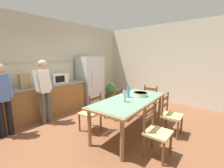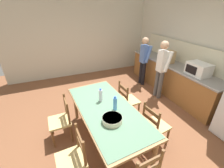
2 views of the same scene
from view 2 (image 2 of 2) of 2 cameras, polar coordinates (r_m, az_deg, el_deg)
The scene contains 17 objects.
ground_plane at distance 3.53m, azimuth 0.75°, elevation -15.58°, with size 8.32×8.32×0.00m, color brown.
wall_back at distance 4.48m, azimuth 34.64°, elevation 10.40°, with size 6.52×0.12×2.90m, color beige.
wall_left at distance 5.79m, azimuth -12.54°, elevation 17.42°, with size 0.12×5.20×2.90m, color beige.
kitchen_counter at distance 4.96m, azimuth 21.18°, elevation 2.38°, with size 3.27×0.66×0.91m.
counter_splashback at distance 4.93m, azimuth 25.40°, elevation 10.82°, with size 3.23×0.03×0.60m, color beige.
microwave at distance 4.20m, azimuth 30.09°, elevation 4.96°, with size 0.50×0.39×0.30m.
paper_bag at distance 4.79m, azimuth 21.39°, elevation 9.64°, with size 0.24×0.16×0.36m, color tan.
dining_table at distance 2.77m, azimuth -2.05°, elevation -10.47°, with size 2.13×1.09×0.79m.
bottle_near_centre at distance 2.84m, azimuth -4.33°, elevation -4.36°, with size 0.07×0.07×0.27m.
bottle_off_centre at distance 2.61m, azimuth 1.17°, elevation -7.49°, with size 0.07×0.07×0.27m.
serving_bowl at distance 2.41m, azimuth 0.08°, elevation -13.23°, with size 0.32×0.32×0.09m.
chair_side_far_left at distance 3.55m, azimuth 5.99°, elevation -6.26°, with size 0.45×0.43×0.91m.
chair_side_near_right at distance 2.49m, azimuth -14.54°, elevation -25.88°, with size 0.45×0.43×0.91m.
chair_side_near_left at distance 3.14m, azimuth -18.70°, elevation -12.98°, with size 0.43×0.41×0.91m.
chair_side_far_right at distance 2.99m, azimuth 15.85°, elevation -14.95°, with size 0.47×0.45×0.91m.
person_at_sink at distance 5.01m, azimuth 12.02°, elevation 9.25°, with size 0.40×0.27×1.57m.
person_at_counter at distance 4.33m, azimuth 18.30°, elevation 6.00°, with size 0.41×0.28×1.64m.
Camera 2 is at (2.36, -1.02, 2.41)m, focal length 24.00 mm.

